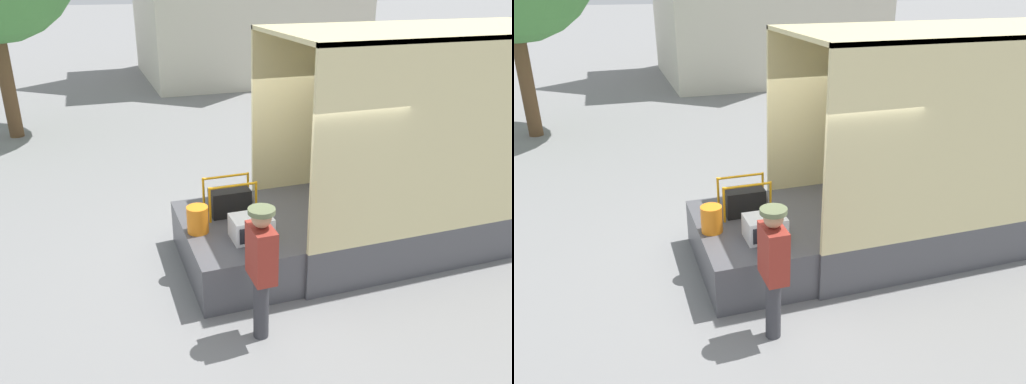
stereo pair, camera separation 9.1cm
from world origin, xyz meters
TOP-DOWN VIEW (x-y plane):
  - ground_plane at (0.00, 0.00)m, footprint 160.00×160.00m
  - box_truck at (4.15, -0.00)m, footprint 7.02×2.27m
  - tailgate_deck at (-0.68, 0.00)m, footprint 1.36×2.16m
  - microwave at (-0.53, -0.46)m, footprint 0.54×0.43m
  - portable_generator at (-0.57, 0.37)m, footprint 0.73×0.42m
  - orange_bucket at (-1.17, -0.05)m, footprint 0.30×0.30m
  - worker_person at (-0.79, -1.59)m, footprint 0.30×0.44m

SIDE VIEW (x-z plane):
  - ground_plane at x=0.00m, z-range 0.00..0.00m
  - tailgate_deck at x=-0.68m, z-range 0.00..0.68m
  - microwave at x=-0.53m, z-range 0.68..1.00m
  - orange_bucket at x=-1.17m, z-range 0.68..1.05m
  - portable_generator at x=-0.57m, z-range 0.61..1.15m
  - box_truck at x=4.15m, z-range -0.71..2.56m
  - worker_person at x=-0.79m, z-range 0.19..1.85m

